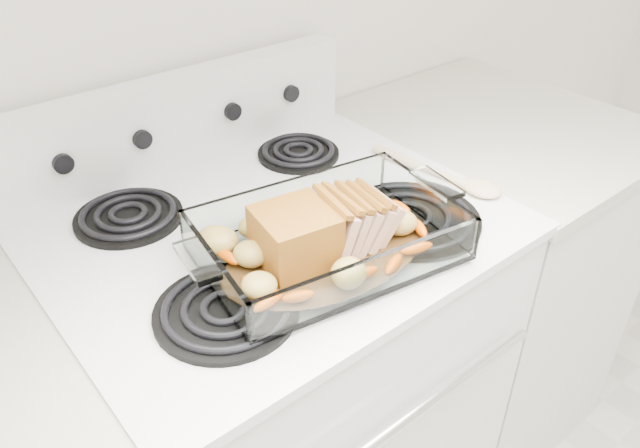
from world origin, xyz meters
TOP-DOWN VIEW (x-y plane):
  - electric_range at (0.00, 1.66)m, footprint 0.78×0.70m
  - counter_right at (0.67, 1.66)m, footprint 0.58×0.68m
  - baking_dish at (0.01, 1.50)m, footprint 0.39×0.26m
  - pork_roast at (-0.01, 1.50)m, footprint 0.23×0.11m
  - roast_vegetables at (0.00, 1.54)m, footprint 0.34×0.19m
  - wooden_spoon at (0.35, 1.53)m, footprint 0.08×0.29m

SIDE VIEW (x-z plane):
  - counter_right at x=0.67m, z-range 0.00..0.93m
  - electric_range at x=0.00m, z-range -0.08..1.04m
  - wooden_spoon at x=0.35m, z-range 0.93..0.96m
  - baking_dish at x=0.01m, z-range 0.93..1.00m
  - roast_vegetables at x=0.00m, z-range 0.95..0.99m
  - pork_roast at x=-0.01m, z-range 0.95..1.04m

